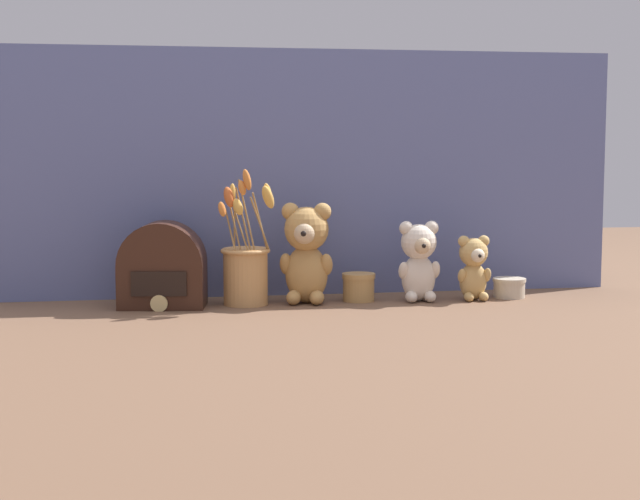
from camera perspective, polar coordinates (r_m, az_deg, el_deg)
name	(u,v)px	position (r m, az deg, el deg)	size (l,w,h in m)	color
ground_plane	(321,304)	(2.43, 0.08, -3.16)	(4.00, 4.00, 0.00)	brown
backdrop_wall	(311,173)	(2.57, -0.56, 4.51)	(1.63, 0.02, 0.64)	slate
teddy_bear_large	(306,251)	(2.43, -0.80, -0.05)	(0.14, 0.13, 0.25)	tan
teddy_bear_medium	(419,259)	(2.48, 5.77, -0.55)	(0.11, 0.10, 0.20)	beige
teddy_bear_small	(474,267)	(2.51, 8.96, -0.97)	(0.09, 0.08, 0.17)	tan
flower_vase	(246,268)	(2.41, -4.35, -1.04)	(0.15, 0.15, 0.34)	tan
vintage_radio	(163,271)	(2.41, -9.15, -1.23)	(0.22, 0.15, 0.21)	#381E14
decorative_tin_tall	(509,288)	(2.58, 10.95, -2.17)	(0.09, 0.09, 0.05)	beige
decorative_tin_short	(359,287)	(2.48, 2.26, -2.16)	(0.08, 0.08, 0.07)	tan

